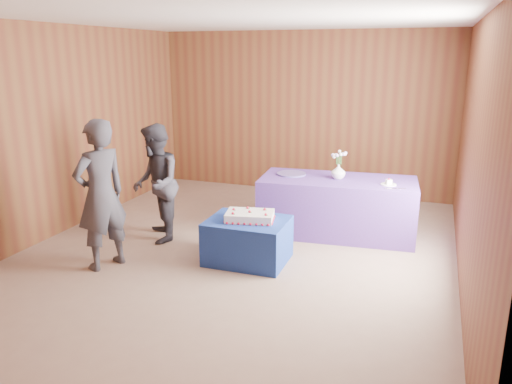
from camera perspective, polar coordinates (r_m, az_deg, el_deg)
The scene contains 13 objects.
ground at distance 6.10m, azimuth -2.10°, elevation -6.87°, with size 6.00×6.00×0.00m, color #866D5C.
room_shell at distance 5.66m, azimuth -2.28°, elevation 10.24°, with size 5.04×6.04×2.72m.
cake_table at distance 5.76m, azimuth -0.96°, elevation -5.57°, with size 0.90×0.70×0.50m, color navy.
serving_table at distance 6.68m, azimuth 9.24°, elevation -1.64°, with size 2.00×0.90×0.75m, color #533797.
sheet_cake at distance 5.65m, azimuth -0.72°, elevation -2.77°, with size 0.62×0.48×0.13m.
vase at distance 6.57m, azimuth 9.39°, elevation 2.32°, with size 0.18×0.18×0.19m, color white.
flower_spray at distance 6.52m, azimuth 9.47°, elevation 4.26°, with size 0.20×0.20×0.16m.
platter at distance 6.74m, azimuth 4.07°, elevation 2.09°, with size 0.39×0.39×0.02m, color #5A4B97.
plate at distance 6.41m, azimuth 14.91°, elevation 0.84°, with size 0.19×0.19×0.01m, color white.
cake_slice at distance 6.40m, azimuth 14.93°, elevation 1.16°, with size 0.09×0.09×0.08m.
knife at distance 6.25m, azimuth 15.63°, elevation 0.37°, with size 0.26×0.02×0.00m, color #B4B4B9.
guest_left at distance 5.69m, azimuth -17.34°, elevation -0.35°, with size 0.61×0.40×1.67m, color #383842.
guest_right at distance 6.38m, azimuth -11.37°, elevation 0.94°, with size 0.73×0.57×1.50m, color #313039.
Camera 1 is at (2.12, -5.22, 2.33)m, focal length 35.00 mm.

